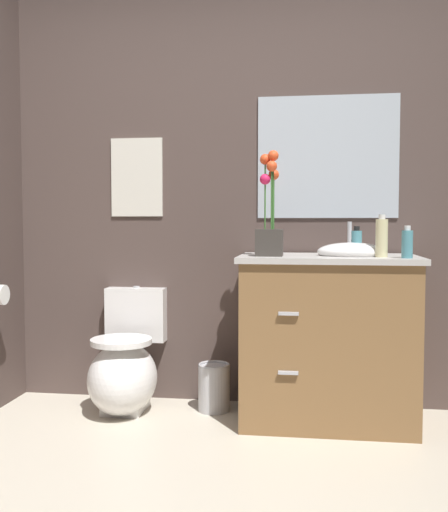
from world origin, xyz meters
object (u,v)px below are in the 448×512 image
at_px(toilet, 125,369).
at_px(wall_mirror, 328,157).
at_px(lotion_bottle, 407,244).
at_px(trash_bin, 214,387).
at_px(soap_bottle, 382,237).
at_px(vanity_cabinet, 328,337).
at_px(flower_vase, 269,224).
at_px(wall_poster, 137,177).
at_px(hand_wash_bottle, 357,242).

xyz_separation_m(toilet, wall_mirror, (1.13, 0.27, 1.21)).
relative_size(lotion_bottle, trash_bin, 0.59).
xyz_separation_m(toilet, trash_bin, (0.50, 0.08, -0.11)).
height_order(soap_bottle, wall_mirror, wall_mirror).
distance_m(vanity_cabinet, flower_vase, 0.69).
height_order(toilet, flower_vase, flower_vase).
distance_m(wall_poster, wall_mirror, 1.14).
height_order(toilet, hand_wash_bottle, hand_wash_bottle).
height_order(flower_vase, wall_mirror, wall_mirror).
bearing_deg(hand_wash_bottle, vanity_cabinet, -174.35).
bearing_deg(vanity_cabinet, wall_mirror, 90.51).
xyz_separation_m(vanity_cabinet, lotion_bottle, (0.37, -0.18, 0.51)).
bearing_deg(flower_vase, wall_mirror, 50.44).
relative_size(lotion_bottle, wall_mirror, 0.20).
distance_m(toilet, hand_wash_bottle, 1.47).
bearing_deg(soap_bottle, wall_mirror, 123.70).
height_order(soap_bottle, wall_poster, wall_poster).
relative_size(hand_wash_bottle, wall_mirror, 0.19).
relative_size(trash_bin, wall_mirror, 0.34).
height_order(vanity_cabinet, soap_bottle, soap_bottle).
bearing_deg(hand_wash_bottle, toilet, 179.46).
bearing_deg(flower_vase, trash_bin, 150.35).
bearing_deg(wall_mirror, soap_bottle, -56.30).
height_order(flower_vase, soap_bottle, flower_vase).
height_order(toilet, wall_mirror, wall_mirror).
bearing_deg(soap_bottle, wall_poster, 164.23).
height_order(vanity_cabinet, trash_bin, vanity_cabinet).
bearing_deg(wall_poster, vanity_cabinet, -14.54).
xyz_separation_m(soap_bottle, lotion_bottle, (0.11, -0.08, -0.03)).
xyz_separation_m(hand_wash_bottle, wall_mirror, (-0.15, 0.28, 0.48)).
xyz_separation_m(flower_vase, wall_mirror, (0.31, 0.37, 0.38)).
height_order(toilet, lotion_bottle, lotion_bottle).
bearing_deg(wall_mirror, flower_vase, -129.56).
relative_size(vanity_cabinet, flower_vase, 1.96).
bearing_deg(hand_wash_bottle, trash_bin, 173.37).
bearing_deg(trash_bin, hand_wash_bottle, -6.63).
xyz_separation_m(vanity_cabinet, trash_bin, (-0.63, 0.10, -0.32)).
distance_m(toilet, lotion_bottle, 1.69).
relative_size(vanity_cabinet, hand_wash_bottle, 6.93).
xyz_separation_m(toilet, vanity_cabinet, (1.13, -0.03, 0.22)).
bearing_deg(flower_vase, wall_poster, 155.60).
bearing_deg(flower_vase, hand_wash_bottle, 11.60).
bearing_deg(wall_mirror, toilet, -166.69).
distance_m(flower_vase, trash_bin, 1.00).
bearing_deg(lotion_bottle, trash_bin, 164.25).
height_order(trash_bin, wall_mirror, wall_mirror).
distance_m(soap_bottle, wall_poster, 1.49).
bearing_deg(toilet, wall_mirror, 13.31).
xyz_separation_m(trash_bin, wall_poster, (-0.50, 0.19, 1.21)).
bearing_deg(hand_wash_bottle, flower_vase, -168.40).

